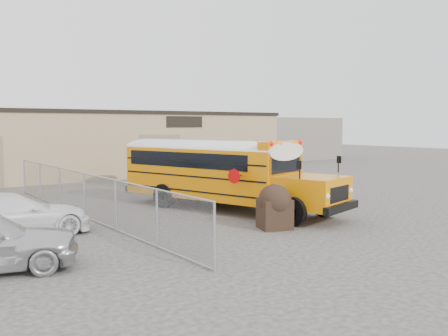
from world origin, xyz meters
TOP-DOWN VIEW (x-y plane):
  - ground at (0.00, 0.00)m, footprint 120.00×120.00m
  - warehouse at (-0.00, 19.99)m, footprint 30.20×10.20m
  - chainlink_fence at (-6.00, 3.00)m, footprint 0.07×18.07m
  - distant_building_right at (24.00, 24.00)m, footprint 10.00×8.00m
  - school_bus_left at (-2.25, 7.62)m, footprint 5.36×10.82m
  - school_bus_right at (0.32, 11.97)m, footprint 4.15×10.24m
  - tarp_bundle at (-1.29, -2.99)m, footprint 1.32×1.26m
  - car_white at (-9.24, 1.00)m, footprint 5.14×2.12m

SIDE VIEW (x-z plane):
  - ground at x=0.00m, z-range 0.00..0.00m
  - car_white at x=-9.24m, z-range 0.00..1.49m
  - tarp_bundle at x=-1.29m, z-range 0.02..1.62m
  - chainlink_fence at x=-6.00m, z-range 0.00..1.80m
  - school_bus_right at x=0.32m, z-range 0.23..3.15m
  - school_bus_left at x=-2.25m, z-range 0.24..3.32m
  - distant_building_right at x=24.00m, z-range 0.00..4.40m
  - warehouse at x=0.00m, z-range 0.04..4.71m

